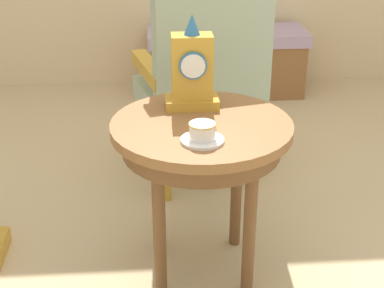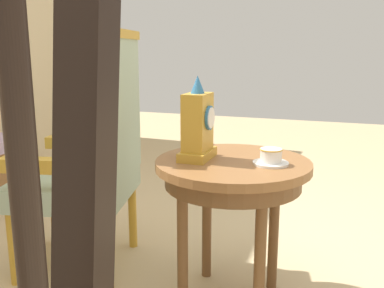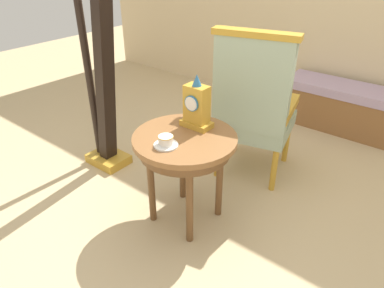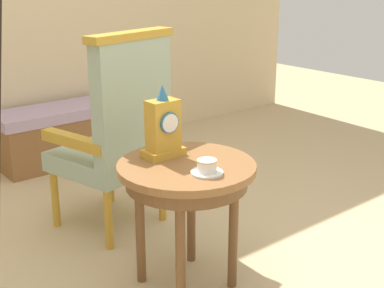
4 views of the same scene
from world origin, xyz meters
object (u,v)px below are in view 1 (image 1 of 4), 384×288
object	(u,v)px
teacup_left	(202,133)
window_bench	(226,61)
side_table	(201,143)
armchair	(204,66)
mantel_clock	(192,71)

from	to	relation	value
teacup_left	window_bench	world-z (taller)	teacup_left
side_table	armchair	bearing A→B (deg)	83.97
teacup_left	window_bench	xyz separation A→B (m)	(0.36, 2.10, -0.42)
mantel_clock	window_bench	xyz separation A→B (m)	(0.37, 1.81, -0.53)
teacup_left	mantel_clock	world-z (taller)	mantel_clock
teacup_left	window_bench	bearing A→B (deg)	80.35
side_table	window_bench	xyz separation A→B (m)	(0.35, 1.95, -0.31)
mantel_clock	window_bench	bearing A→B (deg)	78.47
mantel_clock	window_bench	distance (m)	1.92
armchair	window_bench	xyz separation A→B (m)	(0.27, 1.26, -0.37)
armchair	window_bench	world-z (taller)	armchair
armchair	window_bench	distance (m)	1.34
window_bench	side_table	bearing A→B (deg)	-100.09
armchair	teacup_left	bearing A→B (deg)	-95.68
mantel_clock	armchair	distance (m)	0.58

